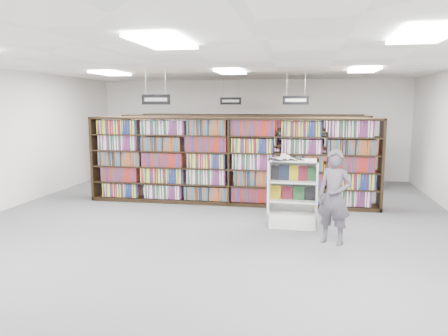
% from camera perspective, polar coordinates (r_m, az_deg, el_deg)
% --- Properties ---
extents(floor, '(12.00, 12.00, 0.00)m').
position_cam_1_polar(floor, '(8.80, -1.36, -7.55)').
color(floor, '#515156').
rests_on(floor, ground).
extents(ceiling, '(10.00, 12.00, 0.10)m').
position_cam_1_polar(ceiling, '(8.50, -1.43, 13.68)').
color(ceiling, white).
rests_on(ceiling, wall_back).
extents(wall_back, '(10.00, 0.10, 3.20)m').
position_cam_1_polar(wall_back, '(14.41, 3.50, 5.08)').
color(wall_back, white).
rests_on(wall_back, ground).
extents(wall_front, '(10.00, 0.10, 3.20)m').
position_cam_1_polar(wall_front, '(2.97, -25.96, -8.18)').
color(wall_front, white).
rests_on(wall_front, ground).
extents(bookshelf_row_near, '(7.00, 0.60, 2.10)m').
position_cam_1_polar(bookshelf_row_near, '(10.51, 0.84, 0.90)').
color(bookshelf_row_near, black).
rests_on(bookshelf_row_near, floor).
extents(bookshelf_row_mid, '(7.00, 0.60, 2.10)m').
position_cam_1_polar(bookshelf_row_mid, '(12.48, 2.37, 2.06)').
color(bookshelf_row_mid, black).
rests_on(bookshelf_row_mid, floor).
extents(bookshelf_row_far, '(7.00, 0.60, 2.10)m').
position_cam_1_polar(bookshelf_row_far, '(14.15, 3.33, 2.79)').
color(bookshelf_row_far, black).
rests_on(bookshelf_row_far, floor).
extents(aisle_sign_left, '(0.65, 0.02, 0.80)m').
position_cam_1_polar(aisle_sign_left, '(9.83, -8.90, 8.95)').
color(aisle_sign_left, '#B2B2B7').
rests_on(aisle_sign_left, ceiling).
extents(aisle_sign_right, '(0.65, 0.02, 0.80)m').
position_cam_1_polar(aisle_sign_right, '(11.29, 9.34, 8.84)').
color(aisle_sign_right, '#B2B2B7').
rests_on(aisle_sign_right, ceiling).
extents(aisle_sign_center, '(0.65, 0.02, 0.80)m').
position_cam_1_polar(aisle_sign_center, '(13.47, 0.88, 8.84)').
color(aisle_sign_center, '#B2B2B7').
rests_on(aisle_sign_center, ceiling).
extents(troffer_front_center, '(0.60, 1.20, 0.04)m').
position_cam_1_polar(troffer_front_center, '(5.61, -7.97, 15.99)').
color(troffer_front_center, white).
rests_on(troffer_front_center, ceiling).
extents(troffer_front_right, '(0.60, 1.20, 0.04)m').
position_cam_1_polar(troffer_front_right, '(5.49, 24.63, 15.52)').
color(troffer_front_right, white).
rests_on(troffer_front_right, ceiling).
extents(troffer_back_left, '(0.60, 1.20, 0.04)m').
position_cam_1_polar(troffer_back_left, '(11.34, -14.59, 11.86)').
color(troffer_back_left, white).
rests_on(troffer_back_left, ceiling).
extents(troffer_back_center, '(0.60, 1.20, 0.04)m').
position_cam_1_polar(troffer_back_center, '(10.46, 0.87, 12.45)').
color(troffer_back_center, white).
rests_on(troffer_back_center, ceiling).
extents(troffer_back_right, '(0.60, 1.20, 0.04)m').
position_cam_1_polar(troffer_back_right, '(10.39, 17.80, 12.09)').
color(troffer_back_right, white).
rests_on(troffer_back_right, ceiling).
extents(endcap_display, '(0.97, 0.51, 1.35)m').
position_cam_1_polar(endcap_display, '(8.75, 8.95, -4.60)').
color(endcap_display, silver).
rests_on(endcap_display, floor).
extents(open_book, '(0.70, 0.54, 0.13)m').
position_cam_1_polar(open_book, '(8.51, 8.10, 1.30)').
color(open_book, black).
rests_on(open_book, endcap_display).
extents(shopper, '(0.71, 0.60, 1.64)m').
position_cam_1_polar(shopper, '(7.76, 14.20, -3.71)').
color(shopper, '#504B56').
rests_on(shopper, floor).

